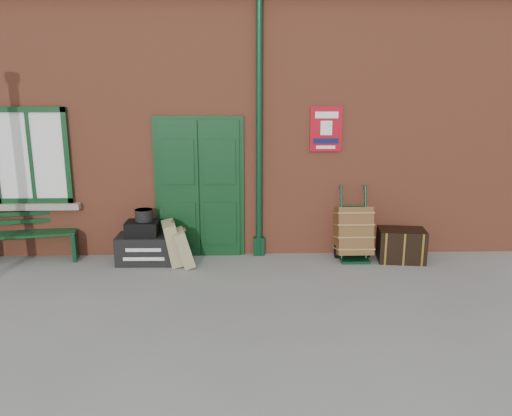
{
  "coord_description": "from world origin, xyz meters",
  "views": [
    {
      "loc": [
        0.37,
        -6.36,
        2.69
      ],
      "look_at": [
        0.58,
        0.6,
        1.0
      ],
      "focal_mm": 35.0,
      "sensor_mm": 36.0,
      "label": 1
    }
  ],
  "objects_px": {
    "bench": "(27,232)",
    "dark_trunk": "(401,245)",
    "porter_trolley": "(353,232)",
    "houdini_trunk": "(147,249)"
  },
  "relations": [
    {
      "from": "porter_trolley",
      "to": "bench",
      "type": "bearing_deg",
      "value": 178.99
    },
    {
      "from": "bench",
      "to": "houdini_trunk",
      "type": "distance_m",
      "value": 1.93
    },
    {
      "from": "houdini_trunk",
      "to": "dark_trunk",
      "type": "height_order",
      "value": "dark_trunk"
    },
    {
      "from": "houdini_trunk",
      "to": "dark_trunk",
      "type": "relative_size",
      "value": 1.25
    },
    {
      "from": "houdini_trunk",
      "to": "dark_trunk",
      "type": "xyz_separation_m",
      "value": [
        4.02,
        -0.04,
        0.03
      ]
    },
    {
      "from": "bench",
      "to": "dark_trunk",
      "type": "distance_m",
      "value": 5.93
    },
    {
      "from": "porter_trolley",
      "to": "houdini_trunk",
      "type": "bearing_deg",
      "value": -178.35
    },
    {
      "from": "bench",
      "to": "houdini_trunk",
      "type": "relative_size",
      "value": 1.74
    },
    {
      "from": "houdini_trunk",
      "to": "porter_trolley",
      "type": "bearing_deg",
      "value": 2.57
    },
    {
      "from": "bench",
      "to": "porter_trolley",
      "type": "bearing_deg",
      "value": -11.22
    }
  ]
}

